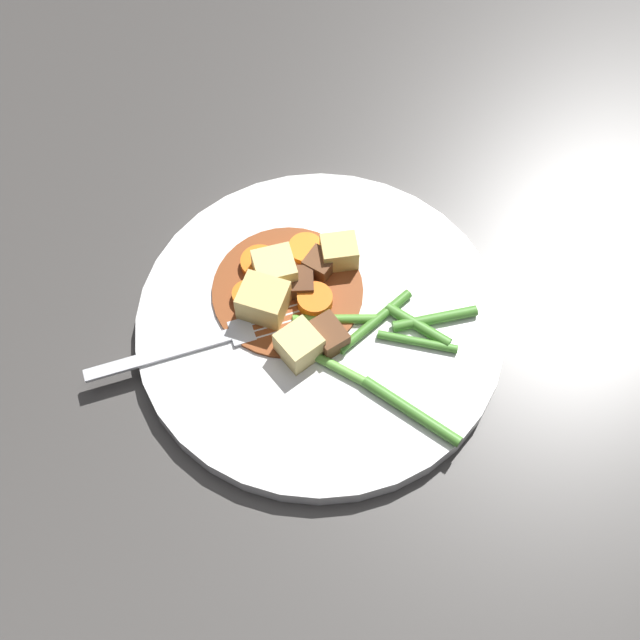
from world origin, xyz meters
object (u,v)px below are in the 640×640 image
Objects in this scene: meat_chunk_0 at (328,335)px; fork at (204,343)px; carrot_slice_0 at (263,261)px; potato_chunk_2 at (263,301)px; meat_chunk_1 at (297,283)px; carrot_slice_1 at (248,296)px; potato_chunk_1 at (272,273)px; meat_chunk_2 at (320,265)px; potato_chunk_0 at (339,253)px; potato_chunk_3 at (299,345)px; carrot_slice_3 at (306,249)px; dinner_plate at (320,325)px; carrot_slice_2 at (315,301)px.

meat_chunk_0 is 0.18× the size of fork.
potato_chunk_2 is at bearing 138.11° from carrot_slice_0.
carrot_slice_0 reaches higher than fork.
carrot_slice_1 is at bearing 59.34° from meat_chunk_1.
meat_chunk_2 is at bearing -117.84° from potato_chunk_1.
meat_chunk_0 is at bearing -133.09° from fork.
potato_chunk_0 reaches higher than fork.
meat_chunk_2 reaches higher than carrot_slice_0.
carrot_slice_0 is at bearing 37.83° from meat_chunk_2.
potato_chunk_1 is 0.03m from potato_chunk_2.
carrot_slice_0 is 0.09m from meat_chunk_0.
fork is at bearing 91.98° from potato_chunk_1.
carrot_slice_0 is 1.42× the size of meat_chunk_2.
carrot_slice_0 is at bearing -24.18° from potato_chunk_3.
potato_chunk_2 is 0.22× the size of fork.
carrot_slice_1 is at bearing 70.52° from meat_chunk_2.
carrot_slice_1 is (-0.02, 0.03, 0.00)m from carrot_slice_0.
fork is (0.02, 0.11, -0.01)m from meat_chunk_2.
potato_chunk_0 is at bearing -103.79° from meat_chunk_2.
carrot_slice_3 is 1.09× the size of meat_chunk_1.
potato_chunk_3 is at bearing 123.25° from meat_chunk_2.
meat_chunk_1 is (-0.02, -0.03, 0.00)m from carrot_slice_1.
meat_chunk_0 is (-0.01, -0.02, -0.00)m from potato_chunk_3.
meat_chunk_2 reaches higher than carrot_slice_1.
meat_chunk_2 reaches higher than dinner_plate.
dinner_plate is 0.06m from potato_chunk_1.
potato_chunk_3 is 1.10× the size of meat_chunk_1.
meat_chunk_0 is (-0.03, 0.01, 0.00)m from carrot_slice_2.
meat_chunk_2 is (0.05, -0.04, 0.00)m from meat_chunk_0.
potato_chunk_3 reaches higher than carrot_slice_2.
fork is at bearing 39.18° from potato_chunk_3.
potato_chunk_3 is (-0.08, 0.04, 0.01)m from carrot_slice_0.
meat_chunk_2 is (-0.00, -0.03, 0.00)m from meat_chunk_1.
potato_chunk_1 reaches higher than potato_chunk_3.
meat_chunk_2 is (-0.04, -0.03, 0.00)m from carrot_slice_0.
meat_chunk_0 is at bearing 147.57° from carrot_slice_3.
potato_chunk_0 is (-0.03, -0.01, 0.01)m from carrot_slice_3.
fork is (-0.01, 0.12, -0.00)m from carrot_slice_3.
potato_chunk_2 is at bearing -171.60° from carrot_slice_1.
carrot_slice_1 is 0.06m from meat_chunk_2.
meat_chunk_1 is (0.02, -0.00, 0.00)m from carrot_slice_2.
carrot_slice_2 is at bearing 178.50° from meat_chunk_1.
fork is (0.06, 0.05, -0.01)m from potato_chunk_3.
potato_chunk_3 is (-0.01, 0.03, 0.02)m from dinner_plate.
potato_chunk_1 is at bearing -96.20° from carrot_slice_1.
fork is (0.04, 0.08, -0.01)m from carrot_slice_2.
meat_chunk_2 is at bearing -94.56° from potato_chunk_2.
carrot_slice_0 is at bearing 64.68° from carrot_slice_3.
potato_chunk_1 is 1.08× the size of meat_chunk_0.
carrot_slice_2 is at bearing 110.23° from potato_chunk_0.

